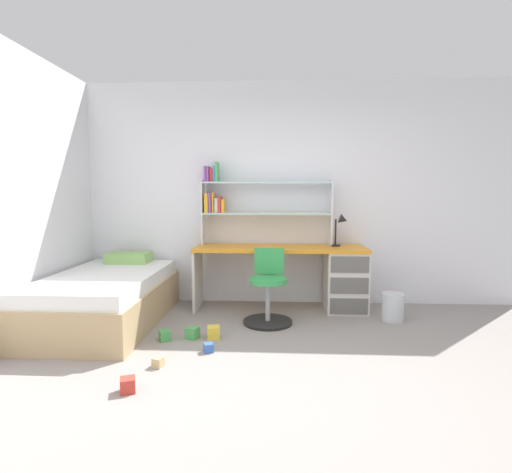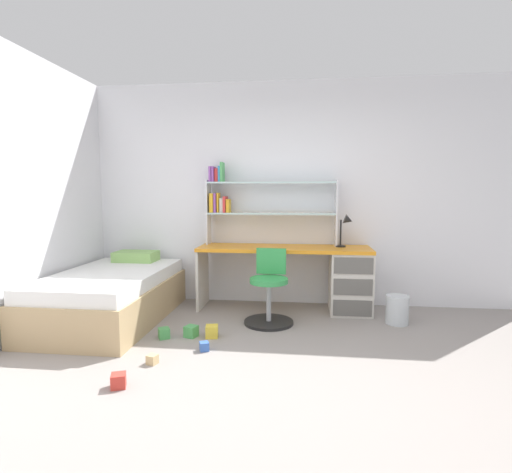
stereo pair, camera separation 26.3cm
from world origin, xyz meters
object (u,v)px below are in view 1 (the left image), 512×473
toy_block_red_1 (128,385)px  toy_block_green_5 (165,335)px  bed_platform (106,298)px  bookshelf_hutch (248,199)px  waste_bin (393,307)px  toy_block_green_0 (192,333)px  swivel_chair (268,294)px  toy_block_natural_4 (158,362)px  toy_block_yellow_2 (213,332)px  desk (326,274)px  desk_lamp (341,225)px  toy_block_blue_3 (208,348)px

toy_block_red_1 → toy_block_green_5: toy_block_red_1 is taller
bed_platform → toy_block_red_1: 1.63m
bookshelf_hutch → waste_bin: 2.04m
toy_block_red_1 → toy_block_green_0: bearing=77.4°
swivel_chair → toy_block_green_5: 1.14m
toy_block_natural_4 → toy_block_yellow_2: bearing=62.1°
toy_block_red_1 → toy_block_yellow_2: size_ratio=0.87×
toy_block_natural_4 → desk: bearing=47.5°
desk_lamp → toy_block_yellow_2: (-1.35, -1.05, -0.94)m
desk → desk_lamp: 0.60m
toy_block_green_0 → toy_block_natural_4: 0.64m
desk → toy_block_natural_4: 2.27m
toy_block_blue_3 → toy_block_natural_4: toy_block_blue_3 is taller
desk_lamp → toy_block_red_1: bearing=-130.2°
swivel_chair → toy_block_natural_4: (-0.84, -1.14, -0.27)m
waste_bin → toy_block_yellow_2: size_ratio=2.61×
bookshelf_hutch → toy_block_yellow_2: size_ratio=13.60×
bookshelf_hutch → toy_block_green_0: (-0.45, -1.19, -1.24)m
desk_lamp → toy_block_red_1: size_ratio=3.84×
toy_block_red_1 → waste_bin: bearing=36.3°
bed_platform → toy_block_green_5: bearing=-31.6°
toy_block_green_5 → waste_bin: bearing=17.2°
swivel_chair → waste_bin: 1.36m
bookshelf_hutch → toy_block_green_5: 1.90m
swivel_chair → bed_platform: bearing=-176.1°
desk_lamp → toy_block_blue_3: (-1.34, -1.38, -0.96)m
bookshelf_hutch → swivel_chair: (0.26, -0.68, -0.99)m
waste_bin → desk_lamp: bearing=139.5°
bookshelf_hutch → waste_bin: bookshelf_hutch is taller
swivel_chair → toy_block_natural_4: size_ratio=10.32×
toy_block_red_1 → toy_block_yellow_2: bearing=67.7°
swivel_chair → toy_block_blue_3: 1.00m
desk → waste_bin: 0.82m
toy_block_green_0 → swivel_chair: bearing=35.9°
toy_block_blue_3 → toy_block_green_5: 0.52m
toy_block_blue_3 → waste_bin: bearing=27.4°
swivel_chair → bed_platform: (-1.70, -0.11, -0.04)m
toy_block_blue_3 → toy_block_green_5: toy_block_green_5 is taller
desk → bookshelf_hutch: bearing=169.8°
toy_block_natural_4 → toy_block_green_5: bearing=100.6°
bookshelf_hutch → desk_lamp: bookshelf_hutch is taller
toy_block_blue_3 → desk_lamp: bearing=45.9°
bed_platform → toy_block_green_5: (0.75, -0.46, -0.22)m
bed_platform → toy_block_green_0: (1.00, -0.40, -0.21)m
bookshelf_hutch → toy_block_green_0: bearing=-110.6°
desk → toy_block_yellow_2: desk is taller
desk → toy_block_red_1: (-1.60, -2.05, -0.37)m
desk → waste_bin: desk is taller
desk → toy_block_green_0: desk is taller
desk_lamp → swivel_chair: bearing=-146.4°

